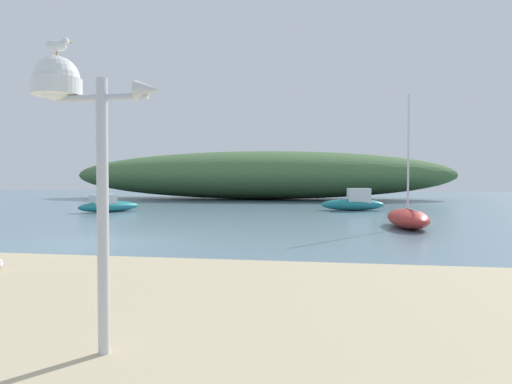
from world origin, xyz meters
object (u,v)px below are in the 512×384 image
object	(u,v)px
motorboat_far_left	(354,202)
seagull_on_radar	(58,45)
motorboat_outer_mooring	(108,205)
sailboat_by_sandbar	(408,218)
seagull_near_waterline	(0,263)
mast_structure	(72,110)

from	to	relation	value
motorboat_far_left	seagull_on_radar	bearing A→B (deg)	-99.16
motorboat_outer_mooring	sailboat_by_sandbar	world-z (taller)	sailboat_by_sandbar
motorboat_far_left	seagull_near_waterline	bearing A→B (deg)	-109.78
mast_structure	seagull_on_radar	distance (m)	0.69
mast_structure	seagull_on_radar	xyz separation A→B (m)	(-0.16, 0.01, 0.68)
seagull_on_radar	motorboat_far_left	bearing A→B (deg)	80.84
seagull_on_radar	motorboat_far_left	distance (m)	25.70
motorboat_far_left	motorboat_outer_mooring	distance (m)	15.05
motorboat_far_left	mast_structure	bearing A→B (deg)	-98.80
seagull_on_radar	seagull_near_waterline	world-z (taller)	seagull_on_radar
seagull_on_radar	sailboat_by_sandbar	distance (m)	16.57
mast_structure	sailboat_by_sandbar	bearing A→B (deg)	69.68
seagull_on_radar	motorboat_outer_mooring	size ratio (longest dim) A/B	0.06
motorboat_far_left	motorboat_outer_mooring	xyz separation A→B (m)	(-14.56, -3.81, -0.10)
motorboat_far_left	seagull_near_waterline	world-z (taller)	motorboat_far_left
seagull_on_radar	motorboat_far_left	xyz separation A→B (m)	(4.06, 25.21, -2.90)
seagull_on_radar	motorboat_far_left	size ratio (longest dim) A/B	0.06
seagull_near_waterline	motorboat_far_left	bearing A→B (deg)	70.22
mast_structure	motorboat_outer_mooring	bearing A→B (deg)	116.46
motorboat_far_left	seagull_near_waterline	distance (m)	22.86
motorboat_outer_mooring	sailboat_by_sandbar	xyz separation A→B (m)	(16.29, -6.17, -0.01)
seagull_near_waterline	sailboat_by_sandbar	bearing A→B (deg)	50.60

